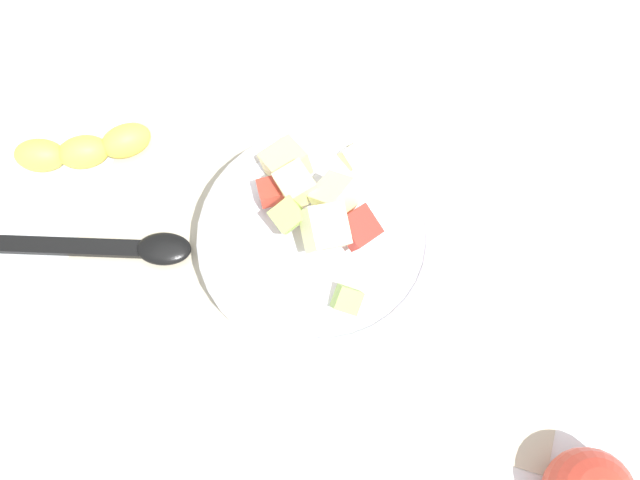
{
  "coord_description": "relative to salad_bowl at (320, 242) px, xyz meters",
  "views": [
    {
      "loc": [
        0.07,
        -0.26,
        0.71
      ],
      "look_at": [
        -0.01,
        -0.01,
        0.05
      ],
      "focal_mm": 41.25,
      "sensor_mm": 36.0,
      "label": 1
    }
  ],
  "objects": [
    {
      "name": "placemat",
      "position": [
        0.01,
        0.0,
        -0.04
      ],
      "size": [
        0.51,
        0.3,
        0.01
      ],
      "primitive_type": "cube",
      "color": "#BCB299",
      "rests_on": "ground_plane"
    },
    {
      "name": "salad_bowl",
      "position": [
        0.0,
        0.0,
        0.0
      ],
      "size": [
        0.24,
        0.24,
        0.13
      ],
      "color": "white",
      "rests_on": "placemat"
    },
    {
      "name": "serving_spoon",
      "position": [
        -0.2,
        -0.05,
        -0.03
      ],
      "size": [
        0.21,
        0.08,
        0.01
      ],
      "color": "black",
      "rests_on": "placemat"
    },
    {
      "name": "banana_whole",
      "position": [
        -0.28,
        0.04,
        -0.03
      ],
      "size": [
        0.15,
        0.1,
        0.04
      ],
      "color": "yellow",
      "rests_on": "ground_plane"
    },
    {
      "name": "ground_plane",
      "position": [
        0.01,
        0.0,
        -0.04
      ],
      "size": [
        2.4,
        2.4,
        0.0
      ],
      "primitive_type": "plane",
      "color": "silver"
    }
  ]
}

